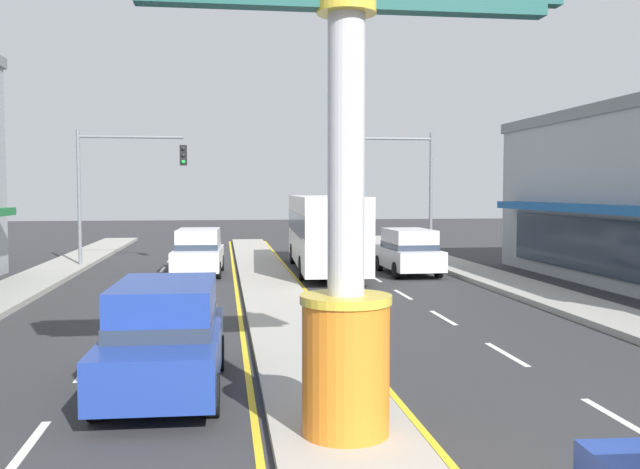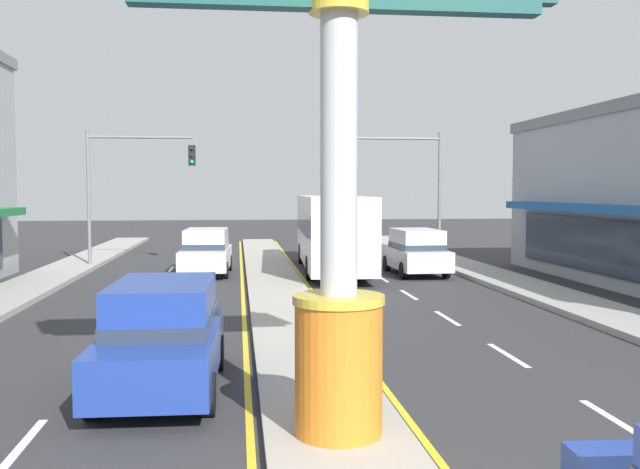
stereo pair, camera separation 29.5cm
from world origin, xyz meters
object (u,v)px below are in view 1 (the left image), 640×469
district_sign (346,179)px  suv_kerb_right (408,251)px  suv_far_left_oncoming (165,335)px  suv_mid_left_lane (198,251)px  traffic_light_right_side (395,174)px  traffic_light_left_side (119,174)px  bus_near_right_lane (324,228)px

district_sign → suv_kerb_right: 20.25m
suv_far_left_oncoming → district_sign: bearing=-47.8°
suv_mid_left_lane → suv_kerb_right: same height
traffic_light_right_side → suv_mid_left_lane: (-8.94, -2.49, -3.26)m
suv_mid_left_lane → suv_far_left_oncoming: size_ratio=1.01×
traffic_light_left_side → traffic_light_right_side: 12.54m
suv_mid_left_lane → suv_kerb_right: (8.65, -1.11, 0.00)m
traffic_light_right_side → suv_kerb_right: bearing=-94.5°
suv_kerb_right → suv_far_left_oncoming: bearing=-118.1°
traffic_light_left_side → suv_far_left_oncoming: 21.01m
suv_far_left_oncoming → suv_kerb_right: size_ratio=1.00×
bus_near_right_lane → suv_far_left_oncoming: 18.62m
district_sign → bus_near_right_lane: (2.68, 20.76, -1.79)m
traffic_light_left_side → suv_mid_left_lane: (3.59, -3.12, -3.26)m
bus_near_right_lane → suv_far_left_oncoming: (-5.36, -17.81, -0.88)m
traffic_light_right_side → bus_near_right_lane: 4.74m
traffic_light_left_side → bus_near_right_lane: traffic_light_left_side is taller
traffic_light_left_side → traffic_light_right_side: size_ratio=1.00×
traffic_light_left_side → suv_kerb_right: size_ratio=1.34×
bus_near_right_lane → district_sign: bearing=-97.4°
bus_near_right_lane → suv_far_left_oncoming: bearing=-106.7°
suv_kerb_right → traffic_light_left_side: bearing=160.9°
suv_mid_left_lane → suv_far_left_oncoming: 17.32m
suv_mid_left_lane → district_sign: bearing=-82.5°
district_sign → suv_mid_left_lane: bearing=97.5°
suv_far_left_oncoming → suv_kerb_right: same height
district_sign → suv_mid_left_lane: (-2.68, 20.27, -2.67)m
traffic_light_right_side → district_sign: bearing=-105.4°
traffic_light_left_side → suv_mid_left_lane: 5.77m
bus_near_right_lane → suv_kerb_right: bus_near_right_lane is taller
traffic_light_left_side → suv_far_left_oncoming: bearing=-80.0°
bus_near_right_lane → suv_mid_left_lane: size_ratio=2.42×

